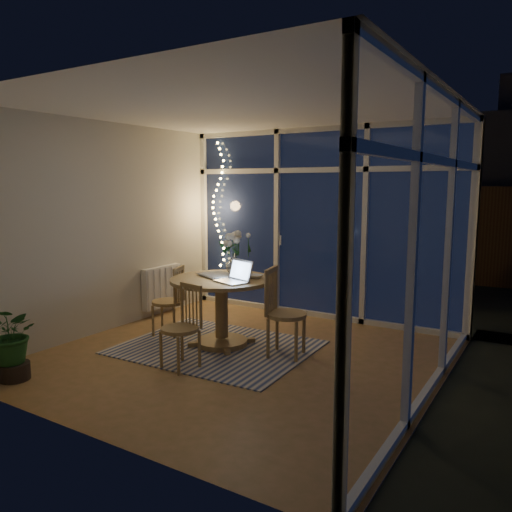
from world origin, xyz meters
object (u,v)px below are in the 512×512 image
object	(u,v)px
dining_table	(222,312)
chair_front	(180,327)
laptop	(231,271)
chair_left	(167,300)
flower_vase	(235,265)
potted_plant	(12,341)
chair_right	(286,312)

from	to	relation	value
dining_table	chair_front	size ratio (longest dim) A/B	1.34
dining_table	chair_front	world-z (taller)	chair_front
dining_table	laptop	bearing A→B (deg)	-30.63
chair_left	flower_vase	distance (m)	0.96
potted_plant	chair_right	bearing A→B (deg)	45.58
chair_right	laptop	bearing A→B (deg)	98.30
dining_table	laptop	size ratio (longest dim) A/B	3.25
dining_table	chair_left	world-z (taller)	chair_left
chair_left	potted_plant	distance (m)	1.87
chair_left	chair_right	bearing A→B (deg)	73.47
chair_right	potted_plant	xyz separation A→B (m)	(-1.88, -1.92, -0.11)
dining_table	chair_right	bearing A→B (deg)	4.48
laptop	flower_vase	size ratio (longest dim) A/B	1.69
dining_table	flower_vase	distance (m)	0.61
chair_front	dining_table	bearing A→B (deg)	104.87
chair_front	flower_vase	size ratio (longest dim) A/B	4.09
flower_vase	chair_front	bearing A→B (deg)	-84.59
chair_right	laptop	distance (m)	0.74
chair_left	flower_vase	bearing A→B (deg)	95.45
chair_right	chair_front	distance (m)	1.14
chair_front	chair_left	bearing A→B (deg)	147.75
chair_right	laptop	size ratio (longest dim) A/B	2.74
dining_table	flower_vase	world-z (taller)	flower_vase
laptop	potted_plant	xyz separation A→B (m)	(-1.32, -1.72, -0.54)
dining_table	potted_plant	size ratio (longest dim) A/B	1.52
chair_right	chair_front	size ratio (longest dim) A/B	1.13
chair_left	chair_front	world-z (taller)	chair_left
chair_left	flower_vase	xyz separation A→B (m)	(0.77, 0.35, 0.46)
chair_right	potted_plant	size ratio (longest dim) A/B	1.28
dining_table	chair_right	world-z (taller)	chair_right
chair_right	laptop	xyz separation A→B (m)	(-0.57, -0.20, 0.43)
laptop	potted_plant	world-z (taller)	laptop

